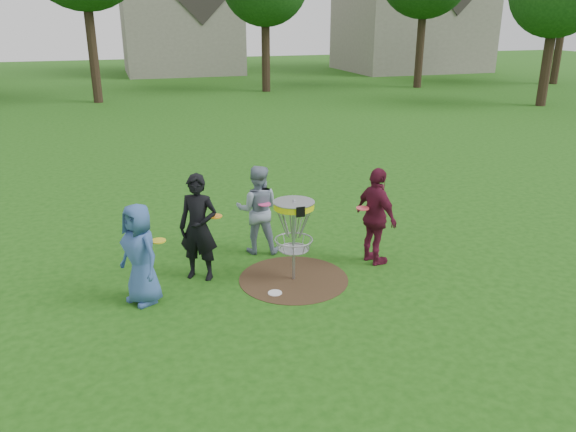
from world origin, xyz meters
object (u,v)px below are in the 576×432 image
object	(u,v)px
player_blue	(140,254)
player_grey	(258,210)
disc_golf_basket	(294,221)
player_maroon	(376,217)
player_black	(199,228)

from	to	relation	value
player_blue	player_grey	world-z (taller)	player_grey
player_blue	disc_golf_basket	distance (m)	2.41
player_maroon	disc_golf_basket	bearing A→B (deg)	85.49
player_blue	player_maroon	world-z (taller)	player_maroon
player_blue	player_maroon	xyz separation A→B (m)	(3.94, 0.22, 0.08)
player_grey	player_black	bearing A→B (deg)	50.60
player_black	player_maroon	distance (m)	3.00
player_grey	player_maroon	xyz separation A→B (m)	(1.80, -1.09, 0.04)
player_blue	player_black	xyz separation A→B (m)	(0.96, 0.55, 0.10)
player_black	disc_golf_basket	distance (m)	1.54
player_blue	player_black	world-z (taller)	player_black
disc_golf_basket	player_maroon	bearing A→B (deg)	7.40
player_blue	player_maroon	distance (m)	3.95
player_blue	player_maroon	bearing A→B (deg)	61.67
player_maroon	disc_golf_basket	size ratio (longest dim) A/B	1.23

